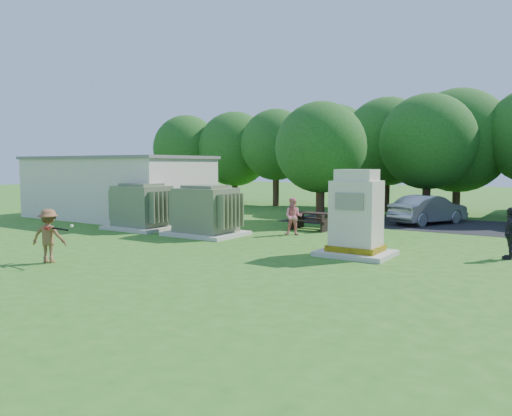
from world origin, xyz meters
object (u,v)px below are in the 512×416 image
Objects in this scene: generator_cabinet at (356,218)px; transformer_left at (142,208)px; batter at (49,236)px; picnic_table at (312,219)px; person_at_picnic at (294,217)px; transformer_right at (206,212)px; car_white at (354,206)px; car_silver_a at (428,210)px; person_walking_right at (511,233)px.

transformer_left is at bearing 174.69° from generator_cabinet.
batter is (-7.23, -6.06, -0.41)m from generator_cabinet.
person_at_picnic reaches higher than picnic_table.
transformer_right reaches higher than car_white.
car_silver_a reaches higher than car_white.
generator_cabinet is 4.71m from person_walking_right.
generator_cabinet reaches higher than car_white.
person_walking_right is 11.99m from car_white.
transformer_right is 1.09× the size of generator_cabinet.
generator_cabinet reaches higher than person_at_picnic.
batter is 1.00× the size of person_walking_right.
person_at_picnic is (3.30, 9.05, -0.03)m from batter.
person_walking_right is 9.17m from car_silver_a.
batter is (-0.29, -7.05, -0.17)m from transformer_right.
generator_cabinet is 1.72× the size of person_walking_right.
car_white is at bearing 74.62° from transformer_right.
transformer_right is 9.84m from car_white.
person_at_picnic is (6.71, 2.00, -0.20)m from transformer_left.
person_at_picnic is at bearing -89.99° from person_walking_right.
transformer_right is 4.91m from picnic_table.
car_silver_a is (10.37, 9.07, -0.27)m from transformer_left.
generator_cabinet is 9.44m from batter.
picnic_table is 0.48× the size of car_white.
car_silver_a is at bearing -140.36° from batter.
transformer_left is 7.69m from picnic_table.
picnic_table is at bearing 31.04° from transformer_left.
person_at_picnic is at bearing 33.59° from transformer_right.
generator_cabinet is 11.35m from car_white.
person_at_picnic is at bearing 16.60° from transformer_left.
batter is at bearing 90.73° from car_silver_a.
generator_cabinet is at bearing 115.62° from car_silver_a.
picnic_table is 1.13× the size of person_walking_right.
car_silver_a is (6.67, 9.07, -0.27)m from transformer_right.
picnic_table is at bearing -102.68° from person_walking_right.
car_white is at bearing -126.95° from batter.
generator_cabinet is (6.94, -0.99, 0.24)m from transformer_right.
car_silver_a is (4.06, -0.41, 0.05)m from car_white.
picnic_table is at bearing 129.43° from generator_cabinet.
person_walking_right is at bearing -171.66° from batter.
transformer_left is 0.78× the size of car_white.
batter is at bearing -106.03° from picnic_table.
transformer_left is at bearing 180.00° from transformer_right.
person_walking_right is (8.28, -2.89, 0.32)m from picnic_table.
transformer_right is (3.70, 0.00, 0.00)m from transformer_left.
batter is at bearing -48.09° from person_walking_right.
car_silver_a is at bearing 41.18° from transformer_left.
person_at_picnic is 8.19m from person_walking_right.
transformer_left is 11.39m from car_white.
transformer_right is 1.86× the size of person_walking_right.
person_at_picnic is 0.96× the size of person_walking_right.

